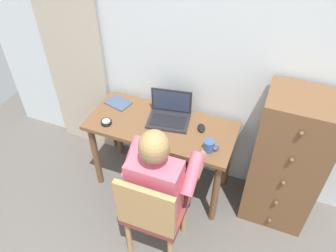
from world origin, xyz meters
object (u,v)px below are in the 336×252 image
(notebook_pad, at_px, (118,103))
(coffee_mug, at_px, (209,146))
(dresser, at_px, (287,162))
(person_seated, at_px, (162,177))
(laptop, at_px, (169,114))
(computer_mouse, at_px, (201,128))
(desk_clock, at_px, (106,122))
(desk, at_px, (161,135))
(chair, at_px, (153,212))

(notebook_pad, relative_size, coffee_mug, 1.75)
(dresser, xyz_separation_m, person_seated, (-0.82, -0.55, 0.07))
(laptop, xyz_separation_m, notebook_pad, (-0.50, 0.03, -0.05))
(computer_mouse, height_order, desk_clock, computer_mouse)
(laptop, relative_size, coffee_mug, 3.15)
(desk, distance_m, person_seated, 0.52)
(desk, height_order, laptop, laptop)
(desk_clock, relative_size, coffee_mug, 0.75)
(notebook_pad, xyz_separation_m, coffee_mug, (0.91, -0.27, 0.04))
(desk, distance_m, chair, 0.70)
(desk, bearing_deg, computer_mouse, 11.60)
(chair, distance_m, computer_mouse, 0.77)
(chair, bearing_deg, desk, 107.12)
(chair, distance_m, person_seated, 0.26)
(dresser, relative_size, coffee_mug, 10.30)
(chair, xyz_separation_m, laptop, (-0.17, 0.75, 0.28))
(desk, height_order, desk_clock, desk_clock)
(desk, bearing_deg, chair, -72.88)
(dresser, relative_size, computer_mouse, 12.36)
(computer_mouse, height_order, coffee_mug, coffee_mug)
(dresser, distance_m, laptop, 1.00)
(chair, relative_size, computer_mouse, 8.99)
(desk, height_order, coffee_mug, coffee_mug)
(person_seated, xyz_separation_m, coffee_mug, (0.25, 0.33, 0.10))
(desk, distance_m, notebook_pad, 0.50)
(dresser, bearing_deg, laptop, 178.95)
(person_seated, bearing_deg, desk, 112.97)
(laptop, bearing_deg, dresser, -1.05)
(chair, distance_m, desk_clock, 0.84)
(desk, bearing_deg, laptop, 69.42)
(coffee_mug, bearing_deg, desk, 162.50)
(laptop, relative_size, desk_clock, 4.20)
(dresser, bearing_deg, desk, -175.71)
(laptop, bearing_deg, computer_mouse, -5.64)
(chair, xyz_separation_m, computer_mouse, (0.12, 0.72, 0.25))
(chair, height_order, coffee_mug, chair)
(computer_mouse, xyz_separation_m, desk_clock, (-0.75, -0.22, -0.00))
(desk, relative_size, notebook_pad, 5.86)
(computer_mouse, relative_size, notebook_pad, 0.48)
(desk_clock, distance_m, coffee_mug, 0.87)
(chair, relative_size, laptop, 2.38)
(dresser, bearing_deg, coffee_mug, -159.34)
(dresser, distance_m, chair, 1.11)
(desk, relative_size, dresser, 1.00)
(chair, distance_m, notebook_pad, 1.05)
(chair, bearing_deg, person_seated, 90.58)
(desk_clock, bearing_deg, chair, -38.63)
(person_seated, bearing_deg, notebook_pad, 138.06)
(person_seated, xyz_separation_m, notebook_pad, (-0.66, 0.60, 0.05))
(notebook_pad, bearing_deg, laptop, 10.85)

